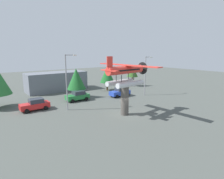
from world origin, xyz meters
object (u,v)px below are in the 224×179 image
Objects in this scene: streetlight_secondary at (146,73)px; tree_far_east at (132,71)px; car_mid_green at (78,96)px; streetlight_primary at (67,79)px; display_pedestal at (125,100)px; tree_east at (76,79)px; car_near_red at (35,104)px; floatplane_monument at (126,73)px; car_far_blue at (120,92)px; tree_center_back at (107,75)px; storefront_building at (57,81)px.

streetlight_secondary is 1.41× the size of tree_far_east.
streetlight_primary is (-3.56, -4.15, 3.93)m from car_mid_green.
streetlight_primary is (-5.41, 6.76, 2.73)m from display_pedestal.
display_pedestal is at bearing -85.68° from tree_east.
floatplane_monument is at bearing 135.26° from car_near_red.
floatplane_monument reaches higher than tree_east.
floatplane_monument reaches higher than car_mid_green.
streetlight_secondary is at bearing 31.28° from display_pedestal.
streetlight_secondary reaches higher than car_near_red.
car_mid_green and car_far_blue have the same top height.
tree_center_back is at bearing 32.92° from streetlight_primary.
storefront_building is at bearing -122.81° from car_near_red.
streetlight_secondary is at bearing 172.40° from car_near_red.
streetlight_primary reaches higher than car_near_red.
storefront_building is at bearing 94.10° from display_pedestal.
display_pedestal reaches higher than car_far_blue.
streetlight_secondary reaches higher than tree_center_back.
car_near_red is 0.75× the size of tree_east.
storefront_building is 2.36× the size of tree_far_east.
tree_far_east is at bearing 9.38° from tree_east.
storefront_building is 11.57m from tree_center_back.
streetlight_primary is at bearing 128.64° from display_pedestal.
car_far_blue is at bearing -28.67° from tree_east.
streetlight_primary reaches higher than tree_far_east.
car_mid_green is 10.83m from tree_center_back.
tree_far_east reaches higher than car_near_red.
car_near_red is 26.39m from tree_far_east.
car_near_red is (-9.69, 9.60, -4.95)m from floatplane_monument.
floatplane_monument is 1.86× the size of tree_east.
storefront_building is at bearing -91.43° from car_mid_green.
tree_east is (-1.12, 13.04, -2.18)m from floatplane_monument.
car_far_blue is 6.94m from tree_center_back.
streetlight_secondary is at bearing -26.90° from tree_east.
car_mid_green is (7.71, 1.29, 0.00)m from car_near_red.
car_near_red is 0.32× the size of storefront_building.
display_pedestal is 17.14m from tree_center_back.
tree_center_back is (-3.57, 8.40, -0.88)m from streetlight_secondary.
car_mid_green is 6.73m from streetlight_primary.
display_pedestal is 0.74× the size of tree_east.
tree_east is (0.59, -8.95, 1.57)m from storefront_building.
floatplane_monument is 8.79m from streetlight_primary.
floatplane_monument is 1.92× the size of tree_center_back.
car_near_red is 1.00× the size of car_mid_green.
display_pedestal is at bearing 54.52° from car_far_blue.
car_mid_green is at bearing -91.43° from storefront_building.
tree_east is 1.02× the size of tree_far_east.
tree_far_east is at bearing -164.48° from car_mid_green.
car_far_blue is at bearing 49.17° from floatplane_monument.
car_mid_green is 1.00× the size of car_far_blue.
display_pedestal is 0.99× the size of car_mid_green.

